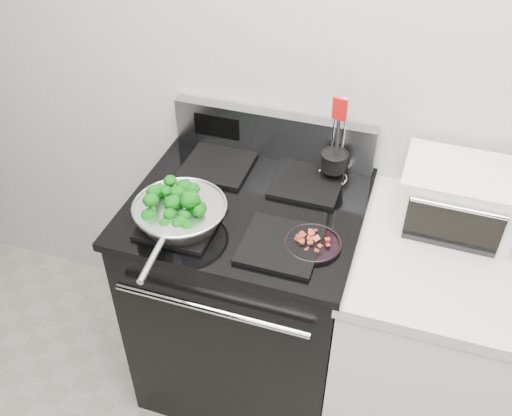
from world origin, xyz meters
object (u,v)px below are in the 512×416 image
at_px(utensil_holder, 334,165).
at_px(toaster_oven, 457,197).
at_px(gas_range, 248,293).
at_px(skillet, 180,213).
at_px(bacon_plate, 313,241).

height_order(utensil_holder, toaster_oven, utensil_holder).
bearing_deg(gas_range, utensil_holder, 41.69).
bearing_deg(skillet, utensil_holder, 38.70).
bearing_deg(bacon_plate, utensil_holder, 92.45).
distance_m(utensil_holder, toaster_oven, 0.43).
xyz_separation_m(gas_range, skillet, (-0.17, -0.18, 0.51)).
xyz_separation_m(skillet, toaster_oven, (0.84, 0.33, 0.02)).
distance_m(skillet, toaster_oven, 0.90).
distance_m(skillet, utensil_holder, 0.57).
bearing_deg(bacon_plate, skillet, -174.96).
relative_size(utensil_holder, toaster_oven, 0.91).
height_order(gas_range, toaster_oven, gas_range).
xyz_separation_m(bacon_plate, utensil_holder, (-0.02, 0.36, 0.04)).
distance_m(gas_range, skillet, 0.57).
distance_m(bacon_plate, utensil_holder, 0.36).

